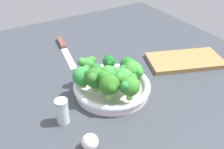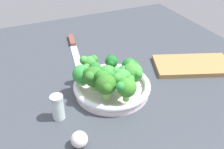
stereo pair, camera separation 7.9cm
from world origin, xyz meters
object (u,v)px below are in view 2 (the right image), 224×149
broccoli_floret_5 (90,63)px  broccoli_floret_1 (105,84)px  broccoli_floret_6 (131,72)px  broccoli_floret_8 (126,87)px  broccoli_floret_4 (93,75)px  broccoli_floret_7 (130,66)px  knife (73,45)px  garlic_bulb (79,139)px  broccoli_floret_2 (108,75)px  broccoli_floret_0 (111,62)px  broccoli_floret_9 (83,74)px  pepper_shaker (58,107)px  broccoli_floret_3 (121,79)px  cutting_board (193,65)px  bowl (112,87)px

broccoli_floret_5 → broccoli_floret_1: bearing=-91.2°
broccoli_floret_6 → broccoli_floret_8: 7.89cm
broccoli_floret_6 → broccoli_floret_1: bearing=-163.7°
broccoli_floret_4 → broccoli_floret_7: bearing=8.6°
broccoli_floret_4 → knife: size_ratio=0.30×
broccoli_floret_5 → garlic_bulb: 27.70cm
broccoli_floret_8 → broccoli_floret_2: bearing=106.1°
broccoli_floret_0 → broccoli_floret_4: 11.49cm
broccoli_floret_4 → broccoli_floret_9: size_ratio=1.22×
broccoli_floret_9 → garlic_bulb: broccoli_floret_9 is taller
knife → pepper_shaker: 43.53cm
broccoli_floret_3 → broccoli_floret_6: size_ratio=1.03×
broccoli_floret_8 → cutting_board: size_ratio=0.26×
bowl → broccoli_floret_8: size_ratio=3.38×
bowl → broccoli_floret_8: 11.39cm
broccoli_floret_3 → knife: (-2.56, 40.57, -7.59)cm
broccoli_floret_1 → knife: broccoli_floret_1 is taller
broccoli_floret_2 → broccoli_floret_3: (2.67, -3.53, 0.19)cm
broccoli_floret_8 → knife: 45.65cm
broccoli_floret_9 → cutting_board: broccoli_floret_9 is taller
broccoli_floret_8 → garlic_bulb: (-16.49, -7.28, -6.09)cm
bowl → pepper_shaker: 19.19cm
broccoli_floret_2 → pepper_shaker: broccoli_floret_2 is taller
broccoli_floret_4 → broccoli_floret_6: 11.55cm
broccoli_floret_0 → broccoli_floret_1: 14.60cm
broccoli_floret_5 → broccoli_floret_7: (11.42, -6.35, -0.49)cm
knife → pepper_shaker: (-16.47, -40.16, 3.29)cm
broccoli_floret_6 → pepper_shaker: 23.92cm
broccoli_floret_2 → broccoli_floret_0: bearing=58.9°
broccoli_floret_1 → cutting_board: 39.74cm
broccoli_floret_5 → broccoli_floret_7: 13.07cm
broccoli_floret_1 → pepper_shaker: bearing=174.1°
broccoli_floret_2 → broccoli_floret_3: same height
broccoli_floret_4 → broccoli_floret_8: size_ratio=1.11×
knife → broccoli_floret_3: bearing=-86.4°
bowl → broccoli_floret_4: 9.16cm
broccoli_floret_3 → broccoli_floret_7: size_ratio=1.28×
broccoli_floret_6 → garlic_bulb: (-21.33, -13.51, -5.98)cm
broccoli_floret_2 → broccoli_floret_8: 8.24cm
garlic_bulb → pepper_shaker: pepper_shaker is taller
broccoli_floret_3 → knife: bearing=93.6°
broccoli_floret_7 → garlic_bulb: bearing=-142.2°
broccoli_floret_8 → knife: size_ratio=0.27×
bowl → broccoli_floret_0: 8.54cm
bowl → broccoli_floret_0: size_ratio=4.39×
broccoli_floret_5 → broccoli_floret_9: bearing=-130.6°
pepper_shaker → garlic_bulb: bearing=-79.9°
broccoli_floret_2 → knife: 37.77cm
knife → pepper_shaker: size_ratio=3.51×
pepper_shaker → broccoli_floret_5: bearing=41.3°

